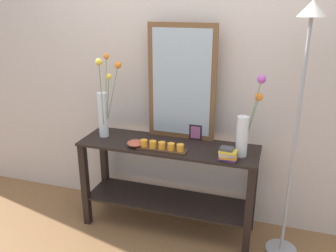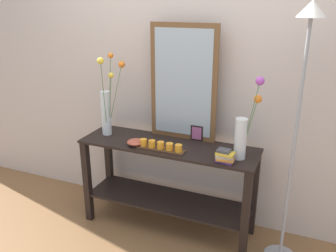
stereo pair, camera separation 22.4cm
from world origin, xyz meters
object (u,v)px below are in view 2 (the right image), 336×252
picture_frame_small (197,133)px  floor_lamp (300,99)px  tall_vase_left (107,105)px  book_stack (225,156)px  vase_right (243,132)px  decorative_bowl (135,142)px  console_table (168,176)px  mirror_leaning (183,83)px  candle_tray (161,146)px

picture_frame_small → floor_lamp: 0.90m
tall_vase_left → book_stack: 1.10m
vase_right → decorative_bowl: 0.85m
console_table → mirror_leaning: mirror_leaning is taller
vase_right → candle_tray: vase_right is taller
picture_frame_small → book_stack: bearing=-44.8°
mirror_leaning → tall_vase_left: size_ratio=1.37×
vase_right → mirror_leaning: bearing=158.0°
tall_vase_left → floor_lamp: floor_lamp is taller
picture_frame_small → console_table: bearing=-136.7°
console_table → floor_lamp: size_ratio=0.77×
tall_vase_left → console_table: bearing=-1.7°
console_table → decorative_bowl: size_ratio=10.64×
vase_right → book_stack: size_ratio=4.45×
console_table → vase_right: size_ratio=2.34×
picture_frame_small → floor_lamp: (0.77, -0.22, 0.43)m
candle_tray → book_stack: bearing=-2.0°
picture_frame_small → candle_tray: bearing=-123.5°
picture_frame_small → decorative_bowl: picture_frame_small is taller
vase_right → floor_lamp: bearing=-1.4°
console_table → tall_vase_left: (-0.56, 0.02, 0.54)m
floor_lamp → tall_vase_left: bearing=177.8°
console_table → vase_right: bearing=-3.3°
picture_frame_small → floor_lamp: size_ratio=0.07×
tall_vase_left → vase_right: tall_vase_left is taller
tall_vase_left → candle_tray: bearing=-14.0°
mirror_leaning → book_stack: (0.45, -0.32, -0.42)m
candle_tray → decorative_bowl: bearing=178.5°
console_table → tall_vase_left: size_ratio=2.11×
mirror_leaning → console_table: bearing=-106.6°
console_table → picture_frame_small: picture_frame_small is taller
mirror_leaning → candle_tray: mirror_leaning is taller
book_stack → console_table: bearing=164.4°
console_table → picture_frame_small: bearing=43.3°
tall_vase_left → candle_tray: (0.55, -0.14, -0.24)m
book_stack → vase_right: bearing=47.2°
book_stack → mirror_leaning: bearing=143.9°
mirror_leaning → picture_frame_small: size_ratio=7.26×
floor_lamp → vase_right: bearing=178.6°
tall_vase_left → picture_frame_small: 0.79m
decorative_bowl → floor_lamp: size_ratio=0.07×
console_table → picture_frame_small: (0.18, 0.17, 0.35)m
picture_frame_small → tall_vase_left: bearing=-168.1°
decorative_bowl → book_stack: size_ratio=0.98×
mirror_leaning → picture_frame_small: mirror_leaning is taller
decorative_bowl → tall_vase_left: bearing=158.2°
tall_vase_left → picture_frame_small: bearing=11.9°
picture_frame_small → decorative_bowl: 0.51m
candle_tray → floor_lamp: bearing=4.7°
console_table → candle_tray: candle_tray is taller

